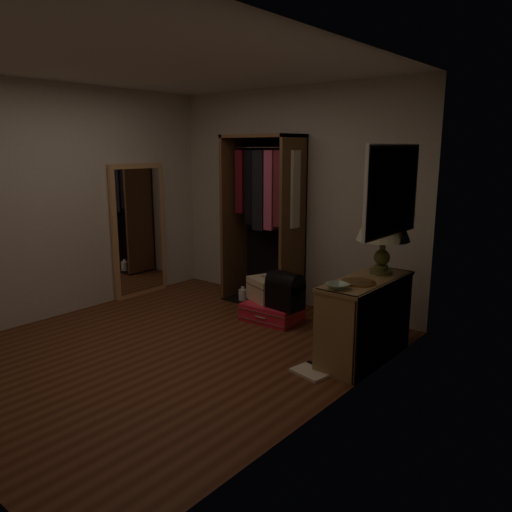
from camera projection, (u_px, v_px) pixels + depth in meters
The scene contains 13 objects.
ground at pixel (169, 349), 4.80m from camera, with size 4.00×4.00×0.00m, color #542A18.
room_walls at pixel (172, 193), 4.47m from camera, with size 3.52×4.02×2.60m.
console_bookshelf at pixel (367, 316), 4.55m from camera, with size 0.42×1.12×0.75m.
open_wardrobe at pixel (266, 205), 6.01m from camera, with size 0.99×0.50×2.05m.
floor_mirror at pixel (139, 231), 6.43m from camera, with size 0.06×0.80×1.70m.
pink_suitcase at pixel (272, 312), 5.58m from camera, with size 0.66×0.50×0.19m.
train_case at pixel (265, 289), 5.65m from camera, with size 0.46×0.39×0.28m.
black_bag at pixel (285, 289), 5.37m from camera, with size 0.40×0.28×0.41m.
table_lamp at pixel (384, 226), 4.55m from camera, with size 0.62×0.62×0.61m.
brass_tray at pixel (358, 282), 4.31m from camera, with size 0.36×0.36×0.02m.
ceramic_bowl at pixel (337, 286), 4.14m from camera, with size 0.19×0.19×0.05m, color #96B496.
white_jug at pixel (243, 295), 6.27m from camera, with size 0.11×0.11×0.19m.
floor_book at pixel (313, 371), 4.29m from camera, with size 0.35×0.30×0.03m.
Camera 1 is at (3.51, -2.94, 1.90)m, focal length 35.00 mm.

